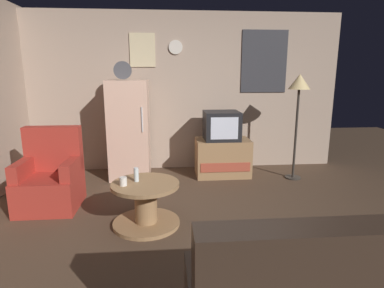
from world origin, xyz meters
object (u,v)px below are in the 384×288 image
coffee_table (146,204)px  wine_glass (136,175)px  fridge (129,129)px  crt_tv (222,126)px  tv_stand (223,157)px  mug_ceramic_white (123,181)px  standing_lamp (299,90)px  armchair (51,180)px

coffee_table → wine_glass: wine_glass is taller
fridge → crt_tv: (1.42, -0.05, 0.05)m
tv_stand → mug_ceramic_white: (-1.34, -1.69, 0.23)m
standing_lamp → crt_tv: bearing=167.6°
crt_tv → wine_glass: 1.99m
crt_tv → wine_glass: crt_tv is taller
wine_glass → mug_ceramic_white: (-0.12, -0.12, -0.03)m
standing_lamp → armchair: bearing=-167.1°
crt_tv → mug_ceramic_white: bearing=-127.8°
fridge → armchair: 1.43m
tv_stand → crt_tv: (-0.03, -0.00, 0.51)m
crt_tv → standing_lamp: (1.10, -0.24, 0.55)m
standing_lamp → wine_glass: bearing=-149.8°
fridge → mug_ceramic_white: size_ratio=19.67×
standing_lamp → mug_ceramic_white: 2.93m
tv_stand → crt_tv: 0.51m
coffee_table → crt_tv: bearing=56.1°
crt_tv → wine_glass: (-1.19, -1.57, -0.25)m
tv_stand → mug_ceramic_white: bearing=-128.3°
fridge → coffee_table: (0.33, -1.68, -0.52)m
armchair → crt_tv: bearing=24.1°
fridge → crt_tv: size_ratio=3.28×
coffee_table → mug_ceramic_white: 0.36m
tv_stand → standing_lamp: size_ratio=0.53×
crt_tv → standing_lamp: bearing=-12.4°
fridge → wine_glass: fridge is taller
mug_ceramic_white → armchair: armchair is taller
fridge → crt_tv: fridge is taller
tv_stand → armchair: 2.52m
standing_lamp → armchair: size_ratio=1.66×
standing_lamp → coffee_table: standing_lamp is taller
tv_stand → mug_ceramic_white: 2.17m
fridge → wine_glass: (0.23, -1.63, -0.20)m
armchair → tv_stand: bearing=23.8°
mug_ceramic_white → armchair: size_ratio=0.09×
tv_stand → coffee_table: tv_stand is taller
crt_tv → armchair: size_ratio=0.56×
tv_stand → coffee_table: (-1.12, -1.63, -0.05)m
fridge → coffee_table: fridge is taller
wine_glass → armchair: 1.24m
crt_tv → mug_ceramic_white: crt_tv is taller
mug_ceramic_white → armchair: (-0.96, 0.68, -0.18)m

